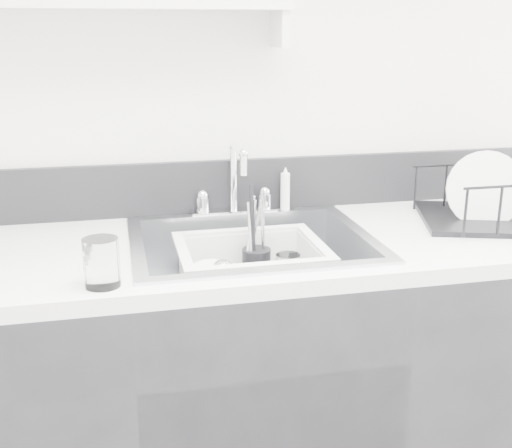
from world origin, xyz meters
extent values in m
cube|color=silver|center=(0.00, 1.49, 1.30)|extent=(3.50, 0.02, 2.60)
cube|color=black|center=(0.00, 1.19, 0.44)|extent=(3.20, 0.62, 0.88)
cube|color=white|center=(0.00, 1.19, 0.90)|extent=(3.20, 0.62, 0.04)
cube|color=black|center=(0.00, 1.49, 1.00)|extent=(3.20, 0.02, 0.16)
cube|color=silver|center=(0.00, 1.44, 0.93)|extent=(0.26, 0.06, 0.02)
cylinder|color=silver|center=(-0.10, 1.44, 0.96)|extent=(0.04, 0.04, 0.05)
cylinder|color=silver|center=(0.10, 1.44, 0.96)|extent=(0.04, 0.04, 0.05)
cylinder|color=silver|center=(0.00, 1.44, 1.03)|extent=(0.02, 0.02, 0.20)
cylinder|color=silver|center=(0.00, 1.37, 1.14)|extent=(0.02, 0.15, 0.02)
cylinder|color=silver|center=(0.16, 1.44, 0.99)|extent=(0.03, 0.03, 0.14)
cube|color=silver|center=(-0.35, 1.42, 1.52)|extent=(1.00, 0.16, 0.02)
cube|color=silver|center=(0.13, 1.42, 1.46)|extent=(0.02, 0.14, 0.10)
cylinder|color=white|center=(-0.09, 1.15, 0.77)|extent=(0.21, 0.21, 0.01)
cylinder|color=white|center=(-0.08, 1.16, 0.79)|extent=(0.20, 0.20, 0.01)
cylinder|color=white|center=(-0.10, 1.15, 0.82)|extent=(0.23, 0.23, 0.08)
cylinder|color=black|center=(0.03, 1.26, 0.82)|extent=(0.08, 0.08, 0.10)
cylinder|color=silver|center=(0.02, 1.27, 0.91)|extent=(0.01, 0.05, 0.20)
cylinder|color=silver|center=(0.04, 1.26, 0.90)|extent=(0.02, 0.04, 0.18)
cylinder|color=black|center=(0.02, 1.27, 0.93)|extent=(0.01, 0.06, 0.22)
cylinder|color=white|center=(0.11, 1.21, 0.82)|extent=(0.09, 0.09, 0.10)
cylinder|color=white|center=(-0.39, 0.95, 0.97)|extent=(0.10, 0.10, 0.11)
imported|color=white|center=(0.07, 1.14, 0.78)|extent=(0.11, 0.11, 0.03)
camera|label=1|loc=(-0.34, -0.40, 1.46)|focal=45.00mm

